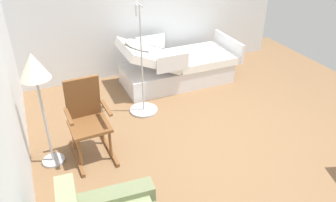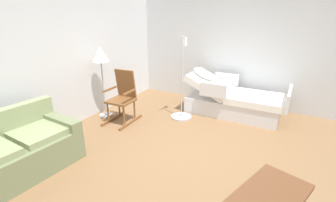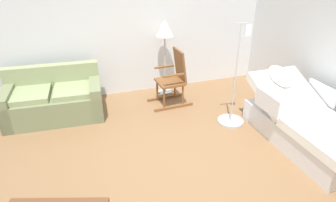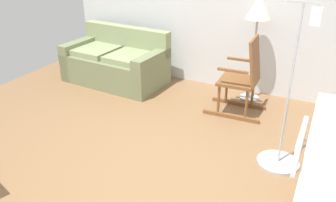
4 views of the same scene
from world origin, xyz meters
name	(u,v)px [view 2 (image 2 of 4)]	position (x,y,z in m)	size (l,w,h in m)	color
ground_plane	(189,152)	(0.00, 0.00, 0.00)	(6.47, 6.47, 0.00)	olive
back_wall	(69,55)	(0.00, 2.51, 1.35)	(5.37, 0.10, 2.70)	silver
side_wall	(238,47)	(2.64, 0.00, 1.35)	(0.10, 5.11, 2.70)	silver
hospital_bed	(233,101)	(1.91, -0.18, 0.30)	(1.05, 2.10, 0.99)	silver
couch	(14,154)	(-1.65, 1.87, 0.31)	(1.65, 0.95, 0.85)	#737D57
rocking_chair	(123,97)	(0.49, 1.69, 0.50)	(0.78, 0.52, 1.05)	brown
floor_lamp	(101,59)	(0.48, 2.19, 1.23)	(0.34, 0.34, 1.48)	#B2B5BA
iv_pole	(182,106)	(1.19, 0.72, 0.25)	(0.44, 0.44, 1.69)	#B2B5BA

